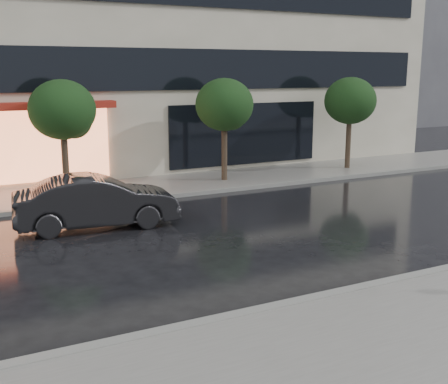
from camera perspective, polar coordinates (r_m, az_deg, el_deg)
ground at (r=12.01m, az=9.16°, el=-8.75°), size 120.00×120.00×0.00m
sidewalk_near at (r=9.79m, az=20.77°, el=-14.10°), size 60.00×4.50×0.12m
sidewalk_far at (r=20.81m, az=-7.66°, el=0.49°), size 60.00×3.50×0.12m
curb_near at (r=11.25m, az=12.21°, el=-9.97°), size 60.00×0.25×0.14m
curb_far at (r=19.20m, az=-5.91°, el=-0.43°), size 60.00×0.25×0.14m
bg_building_right at (r=49.52m, az=15.01°, el=16.22°), size 12.00×12.00×16.00m
tree_mid_west at (r=19.44m, az=-15.94°, el=7.83°), size 2.20×2.20×3.99m
tree_mid_east at (r=21.43m, az=0.15°, el=8.67°), size 2.20×2.20×3.99m
tree_far_east at (r=24.75m, az=12.75°, el=8.86°), size 2.20×2.20×3.99m
parked_car at (r=15.84m, az=-12.82°, el=-0.96°), size 4.56×2.01×1.46m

